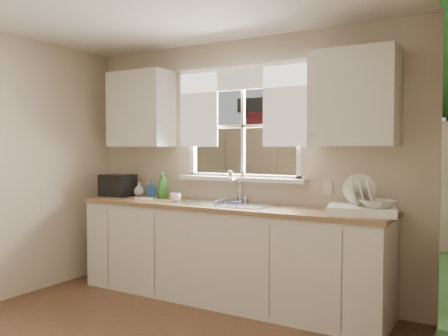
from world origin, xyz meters
The scene contains 19 objects.
room_walls centered at (0.00, -0.07, 1.24)m, with size 3.62×4.02×2.50m.
window centered at (0.00, 2.00, 1.49)m, with size 1.38×0.16×1.06m.
curtains centered at (0.00, 1.95, 1.93)m, with size 1.50×0.03×0.81m.
base_cabinets centered at (0.00, 1.68, 0.43)m, with size 3.00×0.62×0.87m, color silver.
countertop centered at (0.00, 1.68, 0.89)m, with size 3.04×0.65×0.04m, color olive.
upper_cabinet_left centered at (-1.15, 1.82, 1.85)m, with size 0.70×0.33×0.80m, color silver.
upper_cabinet_right centered at (1.15, 1.82, 1.85)m, with size 0.70×0.33×0.80m, color silver.
wall_outlet centered at (0.88, 1.99, 1.08)m, with size 0.08×0.01×0.12m, color beige.
sill_jars centered at (-0.03, 1.94, 1.18)m, with size 0.18×0.04×0.06m.
backyard centered at (0.58, 8.42, 3.46)m, with size 20.00×10.00×6.13m.
sink centered at (0.00, 1.71, 0.84)m, with size 0.88×0.52×0.40m.
dish_rack centered at (1.27, 1.64, 0.97)m, with size 0.59×0.50×0.32m.
bowl centered at (1.41, 1.59, 1.01)m, with size 0.25×0.25×0.06m, color white.
soap_bottle_a centered at (-0.86, 1.83, 1.05)m, with size 0.11×0.11×0.28m, color #2E7F29.
soap_bottle_b centered at (-1.07, 1.89, 1.00)m, with size 0.08×0.08×0.18m, color #2F63B0.
soap_bottle_c centered at (-1.19, 1.84, 0.99)m, with size 0.12×0.12×0.15m, color beige.
saucer centered at (-0.97, 1.64, 0.92)m, with size 0.19×0.19×0.01m, color silver.
cup centered at (-0.53, 1.62, 0.95)m, with size 0.11×0.11×0.08m, color white.
black_appliance centered at (-1.40, 1.73, 1.03)m, with size 0.32×0.28×0.24m, color black.
Camera 1 is at (2.24, -2.11, 1.44)m, focal length 38.00 mm.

